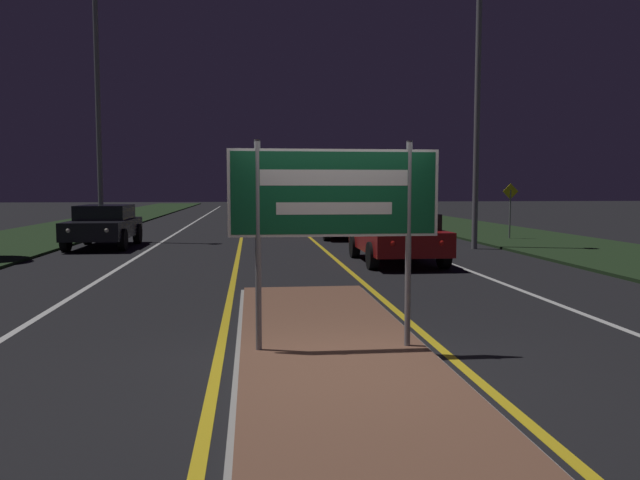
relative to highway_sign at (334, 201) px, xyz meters
The scene contains 17 objects.
ground_plane 1.90m from the highway_sign, 90.00° to the right, with size 160.00×160.00×0.00m, color black.
median_island 1.78m from the highway_sign, 90.00° to the left, with size 2.31×9.21×0.10m.
verge_left 21.73m from the highway_sign, 116.02° to the left, with size 5.00×100.00×0.08m.
verge_right 21.73m from the highway_sign, 63.98° to the left, with size 5.00×100.00×0.08m.
centre_line_yellow_left 24.56m from the highway_sign, 93.15° to the left, with size 0.12×70.00×0.01m.
centre_line_yellow_right 24.56m from the highway_sign, 86.85° to the left, with size 0.12×70.00×0.01m.
lane_line_white_left 24.88m from the highway_sign, 99.74° to the left, with size 0.12×70.00×0.01m.
lane_line_white_right 24.88m from the highway_sign, 80.26° to the left, with size 0.12×70.00×0.01m.
edge_line_white_left 25.56m from the highway_sign, 106.40° to the left, with size 0.10×70.00×0.01m.
edge_line_white_right 25.56m from the highway_sign, 73.60° to the left, with size 0.10×70.00×0.01m.
highway_sign is the anchor object (origin of this frame).
streetlight_left_near 18.08m from the highway_sign, 111.44° to the left, with size 0.48×0.48×10.65m.
streetlight_right_near 14.17m from the highway_sign, 63.10° to the left, with size 0.47×0.47×8.75m.
car_receding_0 9.34m from the highway_sign, 72.21° to the left, with size 2.00×4.25×1.33m.
car_receding_1 17.18m from the highway_sign, 80.96° to the left, with size 1.97×4.06×1.37m.
car_approaching_0 15.28m from the highway_sign, 112.36° to the left, with size 1.93×4.22×1.39m.
warning_sign 17.49m from the highway_sign, 60.34° to the left, with size 0.60×0.06×2.05m.
Camera 1 is at (-0.95, -6.59, 1.98)m, focal length 35.00 mm.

